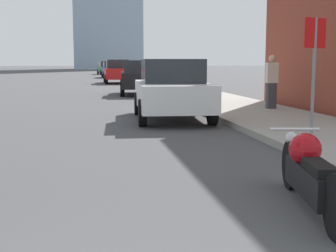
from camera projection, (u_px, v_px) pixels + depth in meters
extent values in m
cube|color=gray|center=(145.00, 79.00, 41.61)|extent=(3.08, 240.00, 0.15)
cylinder|color=black|center=(291.00, 165.00, 5.97)|extent=(0.21, 0.63, 0.62)
cube|color=black|center=(311.00, 181.00, 5.10)|extent=(0.49, 1.35, 0.32)
sphere|color=#9E0C14|center=(305.00, 149.00, 5.32)|extent=(0.37, 0.37, 0.37)
cube|color=black|center=(319.00, 168.00, 4.79)|extent=(0.33, 0.64, 0.10)
sphere|color=silver|center=(292.00, 138.00, 5.95)|extent=(0.16, 0.16, 0.16)
cylinder|color=silver|center=(294.00, 129.00, 5.81)|extent=(0.62, 0.15, 0.04)
cube|color=silver|center=(172.00, 95.00, 13.13)|extent=(2.15, 4.38, 0.70)
cube|color=#23282D|center=(172.00, 71.00, 13.04)|extent=(1.73, 2.15, 0.65)
cylinder|color=black|center=(138.00, 104.00, 14.39)|extent=(0.24, 0.70, 0.69)
cylinder|color=black|center=(195.00, 103.00, 14.58)|extent=(0.24, 0.70, 0.69)
cylinder|color=black|center=(142.00, 113.00, 11.78)|extent=(0.24, 0.70, 0.69)
cylinder|color=black|center=(212.00, 112.00, 11.97)|extent=(0.24, 0.70, 0.69)
cube|color=black|center=(138.00, 80.00, 23.25)|extent=(1.97, 4.23, 0.75)
cube|color=#23282D|center=(138.00, 66.00, 23.16)|extent=(1.57, 2.07, 0.58)
cylinder|color=black|center=(122.00, 86.00, 24.48)|extent=(0.25, 0.73, 0.72)
cylinder|color=black|center=(153.00, 86.00, 24.64)|extent=(0.25, 0.73, 0.72)
cylinder|color=black|center=(122.00, 89.00, 21.96)|extent=(0.25, 0.73, 0.72)
cylinder|color=black|center=(156.00, 89.00, 22.12)|extent=(0.25, 0.73, 0.72)
cube|color=red|center=(117.00, 74.00, 35.73)|extent=(1.88, 4.55, 0.79)
cube|color=#23282D|center=(117.00, 64.00, 35.63)|extent=(1.59, 2.18, 0.66)
cylinder|color=black|center=(105.00, 78.00, 37.00)|extent=(0.20, 0.70, 0.70)
cylinder|color=black|center=(127.00, 78.00, 37.30)|extent=(0.20, 0.70, 0.70)
cylinder|color=black|center=(106.00, 79.00, 34.25)|extent=(0.20, 0.70, 0.70)
cylinder|color=black|center=(130.00, 79.00, 34.56)|extent=(0.20, 0.70, 0.70)
cube|color=#1E3899|center=(111.00, 71.00, 48.51)|extent=(1.79, 4.39, 0.75)
cube|color=#23282D|center=(111.00, 64.00, 48.42)|extent=(1.47, 2.12, 0.57)
cylinder|color=black|center=(102.00, 74.00, 49.71)|extent=(0.22, 0.66, 0.66)
cylinder|color=black|center=(117.00, 74.00, 50.02)|extent=(0.22, 0.66, 0.66)
cylinder|color=black|center=(104.00, 75.00, 47.10)|extent=(0.22, 0.66, 0.66)
cylinder|color=black|center=(120.00, 75.00, 47.41)|extent=(0.22, 0.66, 0.66)
cube|color=#1E6B33|center=(105.00, 69.00, 61.58)|extent=(2.18, 4.61, 0.67)
cube|color=#23282D|center=(105.00, 64.00, 61.49)|extent=(1.68, 2.28, 0.71)
cylinder|color=black|center=(98.00, 72.00, 62.72)|extent=(0.27, 0.69, 0.67)
cylinder|color=black|center=(110.00, 72.00, 63.17)|extent=(0.27, 0.69, 0.67)
cylinder|color=black|center=(101.00, 72.00, 60.09)|extent=(0.27, 0.69, 0.67)
cylinder|color=black|center=(113.00, 72.00, 60.53)|extent=(0.27, 0.69, 0.67)
cylinder|color=slate|center=(314.00, 76.00, 9.52)|extent=(0.07, 0.07, 2.34)
cube|color=red|center=(315.00, 33.00, 9.40)|extent=(0.57, 0.26, 0.60)
cube|color=#38383D|center=(271.00, 96.00, 14.82)|extent=(0.29, 0.20, 0.81)
cube|color=beige|center=(272.00, 73.00, 14.72)|extent=(0.36, 0.20, 0.64)
sphere|color=tan|center=(272.00, 59.00, 14.66)|extent=(0.24, 0.24, 0.24)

